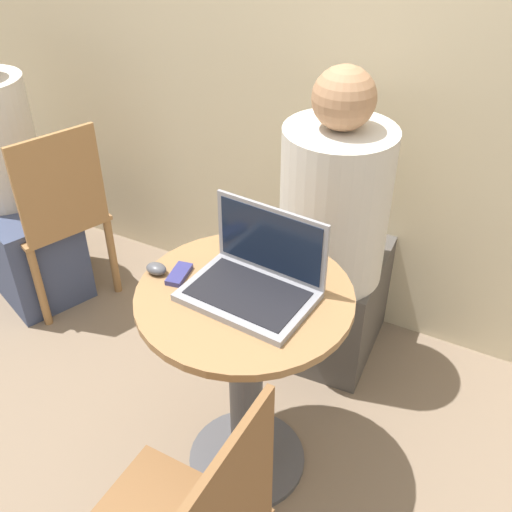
% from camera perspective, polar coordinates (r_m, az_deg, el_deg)
% --- Properties ---
extents(ground_plane, '(12.00, 12.00, 0.00)m').
position_cam_1_polar(ground_plane, '(2.24, -0.86, -18.79)').
color(ground_plane, '#7F6B56').
extents(back_wall, '(7.00, 0.05, 2.60)m').
position_cam_1_polar(back_wall, '(2.25, 11.43, 21.63)').
color(back_wall, beige).
rests_on(back_wall, ground_plane).
extents(round_table, '(0.62, 0.62, 0.76)m').
position_cam_1_polar(round_table, '(1.86, -1.00, -10.01)').
color(round_table, '#4C4C51').
rests_on(round_table, ground_plane).
extents(laptop, '(0.37, 0.27, 0.24)m').
position_cam_1_polar(laptop, '(1.65, -0.08, -2.10)').
color(laptop, gray).
rests_on(laptop, round_table).
extents(cell_phone, '(0.06, 0.11, 0.02)m').
position_cam_1_polar(cell_phone, '(1.75, -7.33, -1.73)').
color(cell_phone, navy).
rests_on(cell_phone, round_table).
extents(computer_mouse, '(0.06, 0.05, 0.03)m').
position_cam_1_polar(computer_mouse, '(1.77, -9.47, -1.20)').
color(computer_mouse, '#4C4C51').
rests_on(computer_mouse, round_table).
extents(person_seated, '(0.40, 0.60, 1.24)m').
position_cam_1_polar(person_seated, '(2.29, 7.55, 0.47)').
color(person_seated, '#4C4742').
rests_on(person_seated, ground_plane).
extents(chair_background, '(0.52, 0.52, 0.87)m').
position_cam_1_polar(chair_background, '(2.75, -18.49, 3.63)').
color(chair_background, '#9E7042').
rests_on(chair_background, ground_plane).
extents(person_background, '(0.60, 0.51, 1.19)m').
position_cam_1_polar(person_background, '(2.91, -22.29, 5.62)').
color(person_background, '#3D4766').
rests_on(person_background, ground_plane).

